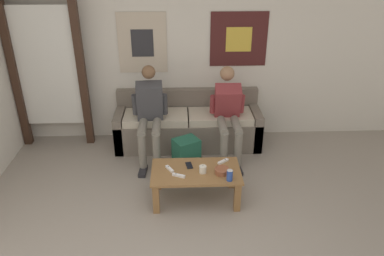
{
  "coord_description": "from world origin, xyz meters",
  "views": [
    {
      "loc": [
        0.03,
        -2.21,
        2.64
      ],
      "look_at": [
        0.18,
        1.76,
        0.66
      ],
      "focal_mm": 35.0,
      "sensor_mm": 36.0,
      "label": 1
    }
  ],
  "objects_px": {
    "game_controller_near_left": "(179,175)",
    "backpack": "(187,156)",
    "ceramic_bowl": "(222,170)",
    "cell_phone": "(189,165)",
    "person_seated_teen": "(228,111)",
    "game_controller_far_center": "(223,161)",
    "coffee_table": "(196,176)",
    "pillar_candle": "(203,169)",
    "person_seated_adult": "(150,112)",
    "couch": "(188,126)",
    "game_controller_near_right": "(170,169)",
    "drink_can_blue": "(230,175)"
  },
  "relations": [
    {
      "from": "game_controller_near_left",
      "to": "backpack",
      "type": "bearing_deg",
      "value": 81.81
    },
    {
      "from": "ceramic_bowl",
      "to": "cell_phone",
      "type": "bearing_deg",
      "value": 154.91
    },
    {
      "from": "person_seated_teen",
      "to": "game_controller_far_center",
      "type": "relative_size",
      "value": 8.71
    },
    {
      "from": "coffee_table",
      "to": "game_controller_far_center",
      "type": "height_order",
      "value": "game_controller_far_center"
    },
    {
      "from": "person_seated_teen",
      "to": "game_controller_far_center",
      "type": "height_order",
      "value": "person_seated_teen"
    },
    {
      "from": "backpack",
      "to": "ceramic_bowl",
      "type": "xyz_separation_m",
      "value": [
        0.37,
        -0.68,
        0.21
      ]
    },
    {
      "from": "pillar_candle",
      "to": "cell_phone",
      "type": "bearing_deg",
      "value": 135.28
    },
    {
      "from": "ceramic_bowl",
      "to": "pillar_candle",
      "type": "bearing_deg",
      "value": 174.03
    },
    {
      "from": "coffee_table",
      "to": "person_seated_adult",
      "type": "relative_size",
      "value": 0.8
    },
    {
      "from": "couch",
      "to": "ceramic_bowl",
      "type": "relative_size",
      "value": 12.49
    },
    {
      "from": "couch",
      "to": "ceramic_bowl",
      "type": "height_order",
      "value": "couch"
    },
    {
      "from": "person_seated_adult",
      "to": "game_controller_near_right",
      "type": "relative_size",
      "value": 8.73
    },
    {
      "from": "game_controller_near_right",
      "to": "cell_phone",
      "type": "bearing_deg",
      "value": 19.01
    },
    {
      "from": "pillar_candle",
      "to": "drink_can_blue",
      "type": "relative_size",
      "value": 0.77
    },
    {
      "from": "backpack",
      "to": "game_controller_near_right",
      "type": "bearing_deg",
      "value": -109.02
    },
    {
      "from": "person_seated_adult",
      "to": "game_controller_near_right",
      "type": "height_order",
      "value": "person_seated_adult"
    },
    {
      "from": "game_controller_near_left",
      "to": "game_controller_near_right",
      "type": "relative_size",
      "value": 1.03
    },
    {
      "from": "backpack",
      "to": "ceramic_bowl",
      "type": "height_order",
      "value": "ceramic_bowl"
    },
    {
      "from": "backpack",
      "to": "game_controller_near_right",
      "type": "distance_m",
      "value": 0.65
    },
    {
      "from": "game_controller_near_left",
      "to": "game_controller_far_center",
      "type": "height_order",
      "value": "same"
    },
    {
      "from": "coffee_table",
      "to": "person_seated_teen",
      "type": "bearing_deg",
      "value": 64.75
    },
    {
      "from": "backpack",
      "to": "game_controller_near_left",
      "type": "distance_m",
      "value": 0.76
    },
    {
      "from": "person_seated_teen",
      "to": "ceramic_bowl",
      "type": "relative_size",
      "value": 7.22
    },
    {
      "from": "person_seated_adult",
      "to": "drink_can_blue",
      "type": "height_order",
      "value": "person_seated_adult"
    },
    {
      "from": "person_seated_adult",
      "to": "game_controller_far_center",
      "type": "height_order",
      "value": "person_seated_adult"
    },
    {
      "from": "pillar_candle",
      "to": "cell_phone",
      "type": "xyz_separation_m",
      "value": [
        -0.14,
        0.14,
        -0.04
      ]
    },
    {
      "from": "person_seated_adult",
      "to": "ceramic_bowl",
      "type": "bearing_deg",
      "value": -51.1
    },
    {
      "from": "backpack",
      "to": "pillar_candle",
      "type": "bearing_deg",
      "value": -76.47
    },
    {
      "from": "game_controller_near_left",
      "to": "coffee_table",
      "type": "bearing_deg",
      "value": 29.9
    },
    {
      "from": "ceramic_bowl",
      "to": "game_controller_far_center",
      "type": "distance_m",
      "value": 0.23
    },
    {
      "from": "coffee_table",
      "to": "drink_can_blue",
      "type": "relative_size",
      "value": 7.97
    },
    {
      "from": "coffee_table",
      "to": "backpack",
      "type": "xyz_separation_m",
      "value": [
        -0.09,
        0.62,
        -0.1
      ]
    },
    {
      "from": "drink_can_blue",
      "to": "game_controller_near_right",
      "type": "distance_m",
      "value": 0.68
    },
    {
      "from": "game_controller_near_right",
      "to": "cell_phone",
      "type": "height_order",
      "value": "game_controller_near_right"
    },
    {
      "from": "couch",
      "to": "game_controller_near_left",
      "type": "bearing_deg",
      "value": -95.66
    },
    {
      "from": "couch",
      "to": "game_controller_near_right",
      "type": "bearing_deg",
      "value": -100.56
    },
    {
      "from": "pillar_candle",
      "to": "game_controller_near_right",
      "type": "distance_m",
      "value": 0.37
    },
    {
      "from": "person_seated_teen",
      "to": "ceramic_bowl",
      "type": "height_order",
      "value": "person_seated_teen"
    },
    {
      "from": "person_seated_adult",
      "to": "game_controller_near_left",
      "type": "xyz_separation_m",
      "value": [
        0.37,
        -1.08,
        -0.27
      ]
    },
    {
      "from": "game_controller_near_left",
      "to": "game_controller_near_right",
      "type": "distance_m",
      "value": 0.17
    },
    {
      "from": "ceramic_bowl",
      "to": "game_controller_near_right",
      "type": "relative_size",
      "value": 1.15
    },
    {
      "from": "person_seated_teen",
      "to": "pillar_candle",
      "type": "relative_size",
      "value": 12.37
    },
    {
      "from": "person_seated_teen",
      "to": "cell_phone",
      "type": "bearing_deg",
      "value": -121.08
    },
    {
      "from": "couch",
      "to": "cell_phone",
      "type": "relative_size",
      "value": 14.05
    },
    {
      "from": "person_seated_adult",
      "to": "drink_can_blue",
      "type": "distance_m",
      "value": 1.5
    },
    {
      "from": "ceramic_bowl",
      "to": "game_controller_far_center",
      "type": "relative_size",
      "value": 1.21
    },
    {
      "from": "pillar_candle",
      "to": "cell_phone",
      "type": "relative_size",
      "value": 0.66
    },
    {
      "from": "drink_can_blue",
      "to": "pillar_candle",
      "type": "bearing_deg",
      "value": 149.74
    },
    {
      "from": "game_controller_near_right",
      "to": "cell_phone",
      "type": "xyz_separation_m",
      "value": [
        0.22,
        0.08,
        -0.01
      ]
    },
    {
      "from": "coffee_table",
      "to": "drink_can_blue",
      "type": "xyz_separation_m",
      "value": [
        0.35,
        -0.2,
        0.13
      ]
    }
  ]
}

